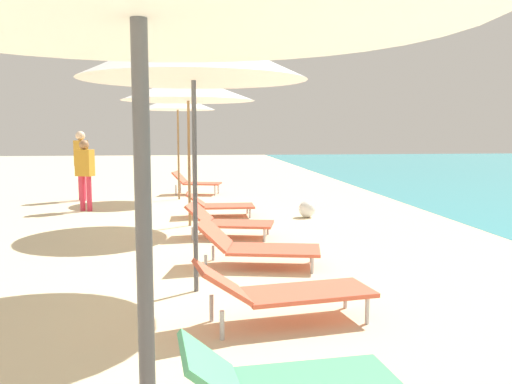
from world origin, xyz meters
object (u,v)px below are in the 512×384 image
at_px(lounger_third_shoreside, 256,245).
at_px(beach_ball, 307,209).
at_px(umbrella_fourth, 188,88).
at_px(lounger_fourth_shoreside, 219,204).
at_px(lounger_third_inland, 283,290).
at_px(lounger_second_shoreside, 288,382).
at_px(umbrella_farthest, 178,103).
at_px(person_walking_mid, 85,168).
at_px(lounger_fourth_inland, 228,221).
at_px(umbrella_third, 193,54).
at_px(person_walking_near, 81,158).
at_px(lounger_farthest_shoreside, 196,182).

bearing_deg(lounger_third_shoreside, beach_ball, 80.15).
height_order(umbrella_fourth, lounger_fourth_shoreside, umbrella_fourth).
distance_m(umbrella_fourth, beach_ball, 3.34).
bearing_deg(lounger_fourth_shoreside, lounger_third_inland, -86.74).
height_order(lounger_third_inland, umbrella_fourth, umbrella_fourth).
distance_m(lounger_second_shoreside, umbrella_farthest, 10.92).
xyz_separation_m(lounger_second_shoreside, person_walking_mid, (-2.84, 8.94, 0.61)).
bearing_deg(lounger_fourth_inland, beach_ball, 60.12).
relative_size(lounger_fourth_shoreside, person_walking_mid, 0.89).
bearing_deg(lounger_fourth_inland, umbrella_third, -87.46).
height_order(lounger_fourth_shoreside, umbrella_farthest, umbrella_farthest).
bearing_deg(lounger_second_shoreside, lounger_third_inland, 76.21).
distance_m(umbrella_fourth, person_walking_near, 4.93).
distance_m(lounger_third_inland, beach_ball, 5.97).
distance_m(umbrella_third, lounger_fourth_shoreside, 5.55).
xyz_separation_m(lounger_fourth_inland, umbrella_farthest, (-0.92, 4.98, 2.14)).
distance_m(lounger_fourth_shoreside, lounger_fourth_inland, 2.15).
distance_m(lounger_fourth_shoreside, beach_ball, 1.77).
distance_m(umbrella_fourth, lounger_fourth_inland, 2.57).
bearing_deg(lounger_fourth_inland, umbrella_fourth, 131.54).
bearing_deg(lounger_farthest_shoreside, umbrella_fourth, -79.12).
height_order(lounger_second_shoreside, lounger_third_shoreside, lounger_third_shoreside).
bearing_deg(lounger_farthest_shoreside, person_walking_mid, -118.64).
distance_m(lounger_fourth_shoreside, lounger_farthest_shoreside, 3.83).
relative_size(lounger_third_inland, lounger_fourth_shoreside, 1.23).
height_order(lounger_second_shoreside, lounger_fourth_inland, lounger_second_shoreside).
xyz_separation_m(umbrella_fourth, person_walking_near, (-2.67, 3.88, -1.43)).
distance_m(umbrella_fourth, umbrella_farthest, 3.83).
height_order(lounger_second_shoreside, umbrella_third, umbrella_third).
bearing_deg(lounger_second_shoreside, umbrella_third, 94.99).
distance_m(lounger_second_shoreside, lounger_third_shoreside, 3.80).
relative_size(lounger_third_shoreside, beach_ball, 4.91).
height_order(lounger_fourth_inland, person_walking_near, person_walking_near).
bearing_deg(umbrella_fourth, lounger_second_shoreside, -85.02).
distance_m(person_walking_near, person_walking_mid, 1.86).
distance_m(lounger_third_inland, umbrella_farthest, 9.25).
height_order(lounger_third_shoreside, lounger_fourth_inland, lounger_third_shoreside).
xyz_separation_m(lounger_second_shoreside, umbrella_fourth, (-0.60, 6.86, 2.17)).
relative_size(umbrella_fourth, lounger_farthest_shoreside, 2.00).
bearing_deg(beach_ball, person_walking_near, 147.26).
relative_size(lounger_farthest_shoreside, person_walking_near, 0.80).
xyz_separation_m(lounger_fourth_inland, lounger_farthest_shoreside, (-0.50, 5.95, 0.07)).
height_order(lounger_third_shoreside, person_walking_near, person_walking_near).
height_order(umbrella_farthest, beach_ball, umbrella_farthest).
height_order(lounger_second_shoreside, person_walking_near, person_walking_near).
relative_size(umbrella_farthest, lounger_farthest_shoreside, 1.93).
height_order(lounger_third_inland, beach_ball, lounger_third_inland).
bearing_deg(lounger_second_shoreside, lounger_farthest_shoreside, 87.09).
bearing_deg(lounger_third_inland, lounger_third_shoreside, 80.72).
bearing_deg(lounger_farthest_shoreside, lounger_third_inland, -73.33).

